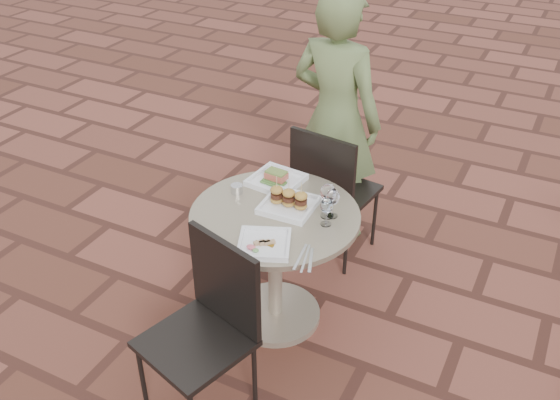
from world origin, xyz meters
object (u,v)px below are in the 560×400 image
at_px(plate_salmon, 276,179).
at_px(plate_tuna, 264,244).
at_px(chair_near, 209,317).
at_px(diner, 336,119).
at_px(cafe_table, 275,250).
at_px(chair_far, 330,185).
at_px(plate_sliders, 289,202).

relative_size(plate_salmon, plate_tuna, 0.91).
relative_size(chair_near, diner, 0.55).
distance_m(cafe_table, diner, 1.04).
bearing_deg(plate_salmon, chair_far, 66.11).
bearing_deg(chair_near, plate_sliders, 103.88).
bearing_deg(chair_far, diner, -63.24).
height_order(chair_near, diner, diner).
distance_m(plate_sliders, plate_tuna, 0.36).
relative_size(chair_far, plate_salmon, 3.12).
bearing_deg(chair_near, plate_salmon, 115.25).
bearing_deg(diner, plate_tuna, 104.10).
xyz_separation_m(diner, plate_tuna, (0.15, -1.25, -0.10)).
height_order(cafe_table, chair_far, chair_far).
bearing_deg(diner, cafe_table, 101.06).
bearing_deg(diner, chair_far, 116.10).
bearing_deg(cafe_table, diner, 93.79).
relative_size(diner, plate_tuna, 5.18).
bearing_deg(cafe_table, plate_sliders, 62.22).
bearing_deg(cafe_table, chair_far, 86.73).
distance_m(cafe_table, plate_salmon, 0.41).
relative_size(chair_far, diner, 0.55).
relative_size(chair_near, plate_tuna, 2.84).
bearing_deg(cafe_table, chair_near, -89.85).
height_order(cafe_table, plate_tuna, plate_tuna).
xyz_separation_m(cafe_table, diner, (-0.06, 0.97, 0.36)).
bearing_deg(chair_far, plate_tuna, 100.79).
relative_size(cafe_table, plate_sliders, 3.22).
bearing_deg(plate_tuna, cafe_table, 106.98).
bearing_deg(plate_sliders, cafe_table, -117.78).
bearing_deg(plate_sliders, chair_far, 90.33).
height_order(chair_far, plate_sliders, chair_far).
bearing_deg(plate_salmon, cafe_table, -64.00).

